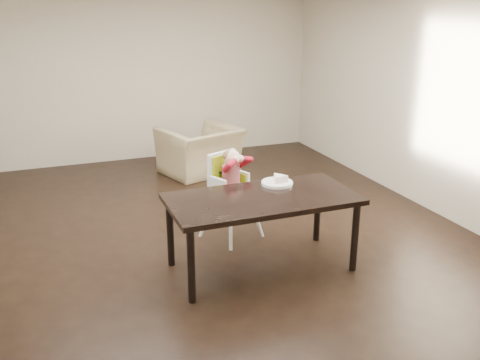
{
  "coord_description": "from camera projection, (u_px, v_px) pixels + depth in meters",
  "views": [
    {
      "loc": [
        -1.5,
        -5.14,
        2.53
      ],
      "look_at": [
        0.35,
        -0.32,
        0.78
      ],
      "focal_mm": 40.0,
      "sensor_mm": 36.0,
      "label": 1
    }
  ],
  "objects": [
    {
      "name": "armchair",
      "position": [
        200.0,
        143.0,
        8.04
      ],
      "size": [
        1.25,
        1.0,
        0.95
      ],
      "primitive_type": "imported",
      "rotation": [
        0.0,
        0.0,
        3.45
      ],
      "color": "tan",
      "rests_on": "ground"
    },
    {
      "name": "ground",
      "position": [
        200.0,
        242.0,
        5.87
      ],
      "size": [
        7.0,
        7.0,
        0.0
      ],
      "primitive_type": "plane",
      "color": "black",
      "rests_on": "ground"
    },
    {
      "name": "high_chair",
      "position": [
        230.0,
        176.0,
        5.79
      ],
      "size": [
        0.55,
        0.55,
        1.01
      ],
      "rotation": [
        0.0,
        0.0,
        0.41
      ],
      "color": "white",
      "rests_on": "ground"
    },
    {
      "name": "dining_table",
      "position": [
        262.0,
        204.0,
        5.1
      ],
      "size": [
        1.8,
        0.9,
        0.75
      ],
      "color": "black",
      "rests_on": "ground"
    },
    {
      "name": "room_walls",
      "position": [
        195.0,
        71.0,
        5.27
      ],
      "size": [
        6.02,
        7.02,
        2.71
      ],
      "color": "beige",
      "rests_on": "ground"
    },
    {
      "name": "plate",
      "position": [
        278.0,
        181.0,
        5.4
      ],
      "size": [
        0.4,
        0.4,
        0.09
      ],
      "rotation": [
        0.0,
        0.0,
        -0.29
      ],
      "color": "white",
      "rests_on": "dining_table"
    }
  ]
}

